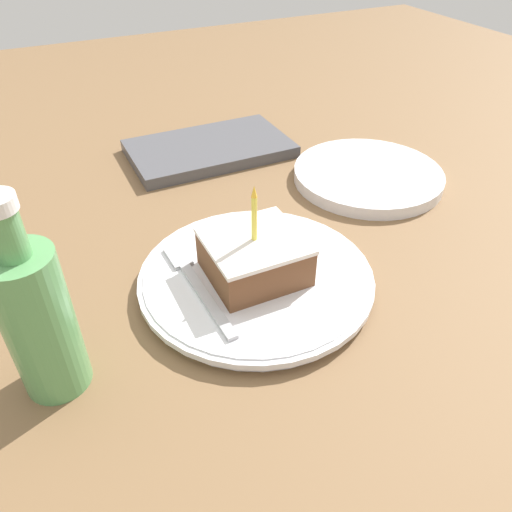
{
  "coord_description": "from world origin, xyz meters",
  "views": [
    {
      "loc": [
        -0.22,
        -0.44,
        0.4
      ],
      "look_at": [
        -0.02,
        -0.03,
        0.04
      ],
      "focal_mm": 35.0,
      "sensor_mm": 36.0,
      "label": 1
    }
  ],
  "objects_px": {
    "plate": "(256,278)",
    "marble_board": "(210,149)",
    "side_plate": "(368,175)",
    "fork": "(195,281)",
    "cake_slice": "(254,256)",
    "bottle": "(38,318)"
  },
  "relations": [
    {
      "from": "bottle",
      "to": "marble_board",
      "type": "bearing_deg",
      "value": 51.8
    },
    {
      "from": "bottle",
      "to": "side_plate",
      "type": "distance_m",
      "value": 0.55
    },
    {
      "from": "side_plate",
      "to": "marble_board",
      "type": "relative_size",
      "value": 0.86
    },
    {
      "from": "fork",
      "to": "bottle",
      "type": "height_order",
      "value": "bottle"
    },
    {
      "from": "fork",
      "to": "marble_board",
      "type": "xyz_separation_m",
      "value": [
        0.15,
        0.34,
        -0.01
      ]
    },
    {
      "from": "cake_slice",
      "to": "side_plate",
      "type": "bearing_deg",
      "value": 29.29
    },
    {
      "from": "plate",
      "to": "marble_board",
      "type": "height_order",
      "value": "same"
    },
    {
      "from": "cake_slice",
      "to": "bottle",
      "type": "distance_m",
      "value": 0.24
    },
    {
      "from": "side_plate",
      "to": "marble_board",
      "type": "height_order",
      "value": "same"
    },
    {
      "from": "plate",
      "to": "fork",
      "type": "height_order",
      "value": "fork"
    },
    {
      "from": "cake_slice",
      "to": "side_plate",
      "type": "height_order",
      "value": "cake_slice"
    },
    {
      "from": "fork",
      "to": "side_plate",
      "type": "distance_m",
      "value": 0.38
    },
    {
      "from": "side_plate",
      "to": "fork",
      "type": "bearing_deg",
      "value": -157.92
    },
    {
      "from": "plate",
      "to": "fork",
      "type": "bearing_deg",
      "value": 168.69
    },
    {
      "from": "cake_slice",
      "to": "bottle",
      "type": "bearing_deg",
      "value": -169.19
    },
    {
      "from": "fork",
      "to": "bottle",
      "type": "relative_size",
      "value": 0.86
    },
    {
      "from": "plate",
      "to": "side_plate",
      "type": "distance_m",
      "value": 0.32
    },
    {
      "from": "cake_slice",
      "to": "fork",
      "type": "xyz_separation_m",
      "value": [
        -0.07,
        0.01,
        -0.02
      ]
    },
    {
      "from": "plate",
      "to": "marble_board",
      "type": "xyz_separation_m",
      "value": [
        0.08,
        0.36,
        -0.0
      ]
    },
    {
      "from": "fork",
      "to": "plate",
      "type": "bearing_deg",
      "value": -11.31
    },
    {
      "from": "plate",
      "to": "cake_slice",
      "type": "distance_m",
      "value": 0.03
    },
    {
      "from": "plate",
      "to": "side_plate",
      "type": "height_order",
      "value": "same"
    }
  ]
}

